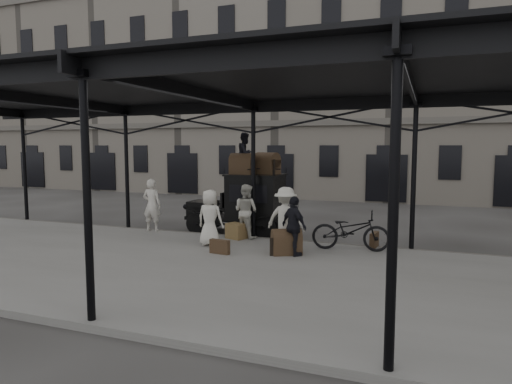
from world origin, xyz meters
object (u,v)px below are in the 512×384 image
steamer_trunk_platform (286,244)px  porter_left (152,205)px  bicycle (351,230)px  taxi (247,201)px  porter_official (294,226)px  steamer_trunk_roof_near (243,165)px

steamer_trunk_platform → porter_left: bearing=134.0°
porter_left → bicycle: 7.13m
bicycle → steamer_trunk_platform: size_ratio=2.71×
taxi → porter_official: taxi is taller
steamer_trunk_platform → taxi: bearing=99.2°
bicycle → steamer_trunk_platform: (-1.59, -1.13, -0.28)m
porter_official → bicycle: 1.84m
steamer_trunk_platform → porter_official: bearing=-51.0°
porter_left → bicycle: (7.10, -0.54, -0.35)m
bicycle → taxi: bearing=57.2°
bicycle → steamer_trunk_platform: bicycle is taller
steamer_trunk_roof_near → steamer_trunk_platform: 4.25m
bicycle → steamer_trunk_platform: bearing=118.0°
porter_official → porter_left: bearing=18.4°
taxi → steamer_trunk_roof_near: (-0.08, -0.25, 1.28)m
porter_official → steamer_trunk_roof_near: (-2.73, 2.88, 1.51)m
bicycle → steamer_trunk_roof_near: (-4.07, 1.65, 1.76)m
taxi → porter_left: 3.40m
porter_left → steamer_trunk_platform: (5.51, -1.67, -0.63)m
steamer_trunk_platform → steamer_trunk_roof_near: bearing=102.5°
porter_official → steamer_trunk_roof_near: size_ratio=1.97×
porter_official → steamer_trunk_roof_near: steamer_trunk_roof_near is taller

